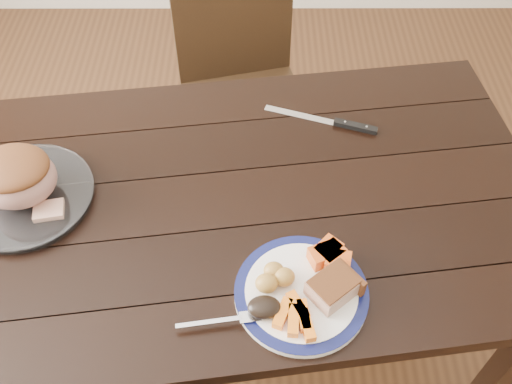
{
  "coord_description": "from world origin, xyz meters",
  "views": [
    {
      "loc": [
        0.08,
        -0.88,
        1.85
      ],
      "look_at": [
        0.08,
        -0.02,
        0.8
      ],
      "focal_mm": 40.0,
      "sensor_mm": 36.0,
      "label": 1
    }
  ],
  "objects_px": {
    "serving_platter": "(26,197)",
    "fork": "(225,320)",
    "carving_knife": "(341,124)",
    "dinner_plate": "(301,293)",
    "roast_joint": "(16,179)",
    "pork_slice": "(333,288)",
    "chair_far": "(241,79)",
    "dining_table": "(225,221)"
  },
  "relations": [
    {
      "from": "fork",
      "to": "carving_knife",
      "type": "relative_size",
      "value": 0.58
    },
    {
      "from": "chair_far",
      "to": "serving_platter",
      "type": "height_order",
      "value": "chair_far"
    },
    {
      "from": "dining_table",
      "to": "roast_joint",
      "type": "bearing_deg",
      "value": -179.86
    },
    {
      "from": "dining_table",
      "to": "chair_far",
      "type": "bearing_deg",
      "value": 87.84
    },
    {
      "from": "dinner_plate",
      "to": "serving_platter",
      "type": "relative_size",
      "value": 0.89
    },
    {
      "from": "chair_far",
      "to": "serving_platter",
      "type": "xyz_separation_m",
      "value": [
        -0.52,
        -0.74,
        0.23
      ]
    },
    {
      "from": "serving_platter",
      "to": "pork_slice",
      "type": "xyz_separation_m",
      "value": [
        0.73,
        -0.27,
        0.03
      ]
    },
    {
      "from": "pork_slice",
      "to": "fork",
      "type": "bearing_deg",
      "value": -164.21
    },
    {
      "from": "carving_knife",
      "to": "pork_slice",
      "type": "bearing_deg",
      "value": -79.23
    },
    {
      "from": "chair_far",
      "to": "roast_joint",
      "type": "xyz_separation_m",
      "value": [
        -0.52,
        -0.74,
        0.3
      ]
    },
    {
      "from": "dinner_plate",
      "to": "roast_joint",
      "type": "distance_m",
      "value": 0.72
    },
    {
      "from": "pork_slice",
      "to": "fork",
      "type": "xyz_separation_m",
      "value": [
        -0.23,
        -0.06,
        -0.02
      ]
    },
    {
      "from": "dinner_plate",
      "to": "serving_platter",
      "type": "bearing_deg",
      "value": 158.04
    },
    {
      "from": "dinner_plate",
      "to": "pork_slice",
      "type": "bearing_deg",
      "value": -4.76
    },
    {
      "from": "serving_platter",
      "to": "pork_slice",
      "type": "relative_size",
      "value": 3.39
    },
    {
      "from": "roast_joint",
      "to": "carving_knife",
      "type": "bearing_deg",
      "value": 18.06
    },
    {
      "from": "dinner_plate",
      "to": "serving_platter",
      "type": "distance_m",
      "value": 0.72
    },
    {
      "from": "dining_table",
      "to": "pork_slice",
      "type": "height_order",
      "value": "pork_slice"
    },
    {
      "from": "carving_knife",
      "to": "roast_joint",
      "type": "bearing_deg",
      "value": -143.3
    },
    {
      "from": "dinner_plate",
      "to": "pork_slice",
      "type": "distance_m",
      "value": 0.07
    },
    {
      "from": "dinner_plate",
      "to": "fork",
      "type": "relative_size",
      "value": 1.63
    },
    {
      "from": "chair_far",
      "to": "roast_joint",
      "type": "relative_size",
      "value": 4.89
    },
    {
      "from": "serving_platter",
      "to": "dinner_plate",
      "type": "bearing_deg",
      "value": -21.96
    },
    {
      "from": "serving_platter",
      "to": "fork",
      "type": "bearing_deg",
      "value": -33.85
    },
    {
      "from": "dining_table",
      "to": "serving_platter",
      "type": "xyz_separation_m",
      "value": [
        -0.49,
        -0.0,
        0.1
      ]
    },
    {
      "from": "fork",
      "to": "dinner_plate",
      "type": "bearing_deg",
      "value": 15.03
    },
    {
      "from": "fork",
      "to": "carving_knife",
      "type": "bearing_deg",
      "value": 55.21
    },
    {
      "from": "dinner_plate",
      "to": "roast_joint",
      "type": "height_order",
      "value": "roast_joint"
    },
    {
      "from": "serving_platter",
      "to": "carving_knife",
      "type": "xyz_separation_m",
      "value": [
        0.8,
        0.26,
        -0.0
      ]
    },
    {
      "from": "fork",
      "to": "roast_joint",
      "type": "bearing_deg",
      "value": 137.97
    },
    {
      "from": "serving_platter",
      "to": "fork",
      "type": "xyz_separation_m",
      "value": [
        0.5,
        -0.34,
        0.01
      ]
    },
    {
      "from": "dining_table",
      "to": "serving_platter",
      "type": "distance_m",
      "value": 0.5
    },
    {
      "from": "chair_far",
      "to": "pork_slice",
      "type": "distance_m",
      "value": 1.07
    },
    {
      "from": "dining_table",
      "to": "pork_slice",
      "type": "bearing_deg",
      "value": -48.64
    },
    {
      "from": "fork",
      "to": "serving_platter",
      "type": "bearing_deg",
      "value": 137.97
    },
    {
      "from": "fork",
      "to": "roast_joint",
      "type": "distance_m",
      "value": 0.61
    },
    {
      "from": "carving_knife",
      "to": "chair_far",
      "type": "bearing_deg",
      "value": 139.91
    },
    {
      "from": "roast_joint",
      "to": "carving_knife",
      "type": "xyz_separation_m",
      "value": [
        0.8,
        0.26,
        -0.07
      ]
    },
    {
      "from": "pork_slice",
      "to": "roast_joint",
      "type": "distance_m",
      "value": 0.78
    },
    {
      "from": "dinner_plate",
      "to": "carving_knife",
      "type": "distance_m",
      "value": 0.55
    },
    {
      "from": "roast_joint",
      "to": "dining_table",
      "type": "bearing_deg",
      "value": 0.14
    },
    {
      "from": "chair_far",
      "to": "pork_slice",
      "type": "bearing_deg",
      "value": 88.19
    }
  ]
}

